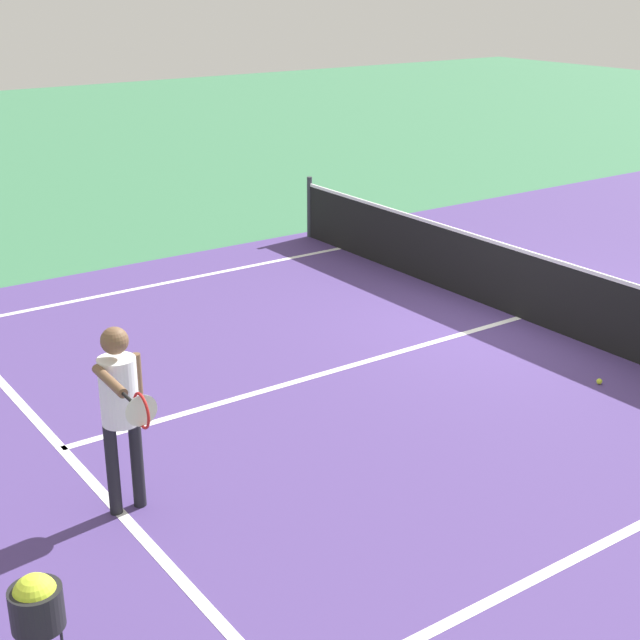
{
  "coord_description": "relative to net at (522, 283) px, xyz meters",
  "views": [
    {
      "loc": [
        8.02,
        -8.94,
        4.37
      ],
      "look_at": [
        0.69,
        -3.79,
        1.0
      ],
      "focal_mm": 51.83,
      "sensor_mm": 36.0,
      "label": 1
    }
  ],
  "objects": [
    {
      "name": "ground_plane",
      "position": [
        0.0,
        0.0,
        -0.49
      ],
      "size": [
        60.0,
        60.0,
        0.0
      ],
      "primitive_type": "plane",
      "color": "#38724C"
    },
    {
      "name": "court_surface_inbounds",
      "position": [
        0.0,
        0.0,
        -0.49
      ],
      "size": [
        10.62,
        24.4,
        0.0
      ],
      "primitive_type": "cube",
      "color": "#4C387A",
      "rests_on": "ground_plane"
    },
    {
      "name": "line_service_near",
      "position": [
        0.0,
        -6.4,
        -0.49
      ],
      "size": [
        8.22,
        0.1,
        0.01
      ],
      "primitive_type": "cube",
      "color": "white",
      "rests_on": "ground_plane"
    },
    {
      "name": "line_center_service",
      "position": [
        0.0,
        -3.2,
        -0.49
      ],
      "size": [
        0.1,
        6.4,
        0.01
      ],
      "primitive_type": "cube",
      "color": "white",
      "rests_on": "ground_plane"
    },
    {
      "name": "net",
      "position": [
        0.0,
        0.0,
        0.0
      ],
      "size": [
        10.13,
        0.09,
        1.07
      ],
      "color": "#33383D",
      "rests_on": "ground_plane"
    },
    {
      "name": "player_near",
      "position": [
        1.41,
        -6.32,
        0.56
      ],
      "size": [
        1.21,
        0.53,
        1.69
      ],
      "color": "black",
      "rests_on": "ground_plane"
    },
    {
      "name": "ball_hopper",
      "position": [
        3.09,
        -7.64,
        0.18
      ],
      "size": [
        0.34,
        0.34,
        0.87
      ],
      "color": "black",
      "rests_on": "ground_plane"
    },
    {
      "name": "tennis_ball_near_net",
      "position": [
        2.03,
        -0.85,
        -0.46
      ],
      "size": [
        0.07,
        0.07,
        0.07
      ],
      "primitive_type": "sphere",
      "color": "#CCE033",
      "rests_on": "ground_plane"
    }
  ]
}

